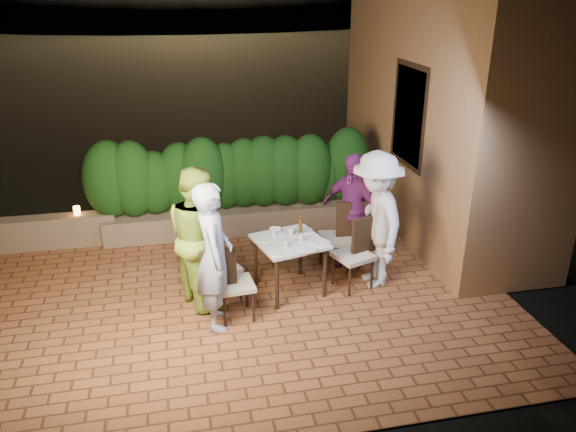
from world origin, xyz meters
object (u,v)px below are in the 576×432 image
object	(u,v)px
beer_bottle	(300,225)
bowl	(275,230)
dining_table	(290,266)
diner_purple	(352,211)
chair_left_front	(235,283)
diner_blue	(214,256)
parapet_lamp	(77,211)
chair_right_back	(338,237)
diner_green	(198,236)
chair_right_front	(353,254)
diner_white	(376,220)
chair_left_back	(222,267)

from	to	relation	value
beer_bottle	bowl	world-z (taller)	beer_bottle
dining_table	diner_purple	distance (m)	1.26
beer_bottle	chair_left_front	xyz separation A→B (m)	(-0.95, -0.61, -0.43)
bowl	diner_blue	world-z (taller)	diner_blue
parapet_lamp	chair_right_back	bearing A→B (deg)	-24.21
bowl	chair_right_back	xyz separation A→B (m)	(0.93, 0.15, -0.25)
diner_green	diner_purple	bearing A→B (deg)	-97.60
chair_right_front	diner_white	size ratio (longest dim) A/B	0.53
dining_table	diner_white	bearing A→B (deg)	-1.18
diner_blue	parapet_lamp	size ratio (longest dim) A/B	12.98
chair_left_front	diner_green	distance (m)	0.76
chair_right_back	parapet_lamp	distance (m)	4.08
diner_green	parapet_lamp	bearing A→B (deg)	18.25
dining_table	diner_green	distance (m)	1.28
dining_table	beer_bottle	size ratio (longest dim) A/B	2.81
chair_left_front	parapet_lamp	xyz separation A→B (m)	(-2.15, 2.61, 0.10)
chair_left_back	parapet_lamp	size ratio (longest dim) A/B	6.24
dining_table	diner_purple	world-z (taller)	diner_purple
diner_purple	parapet_lamp	size ratio (longest dim) A/B	12.14
diner_blue	diner_white	distance (m)	2.26
diner_green	parapet_lamp	size ratio (longest dim) A/B	13.01
chair_right_back	chair_right_front	bearing A→B (deg)	100.76
beer_bottle	chair_right_back	xyz separation A→B (m)	(0.62, 0.32, -0.38)
bowl	chair_left_back	distance (m)	0.86
diner_white	diner_purple	world-z (taller)	diner_white
chair_left_back	chair_right_front	xyz separation A→B (m)	(1.74, -0.11, 0.06)
chair_right_back	diner_green	bearing A→B (deg)	16.74
chair_left_front	chair_right_front	bearing A→B (deg)	9.36
chair_left_back	diner_blue	xyz separation A→B (m)	(-0.14, -0.62, 0.47)
chair_left_front	chair_left_back	bearing A→B (deg)	96.67
dining_table	chair_right_front	size ratio (longest dim) A/B	0.84
diner_white	parapet_lamp	size ratio (longest dim) A/B	13.38
diner_green	dining_table	bearing A→B (deg)	-112.00
bowl	diner_blue	bearing A→B (deg)	-135.16
bowl	chair_right_back	size ratio (longest dim) A/B	0.16
chair_right_front	diner_green	bearing A→B (deg)	-21.56
bowl	diner_green	bearing A→B (deg)	-164.17
diner_white	dining_table	bearing A→B (deg)	-92.61
beer_bottle	diner_purple	world-z (taller)	diner_purple
bowl	diner_green	world-z (taller)	diner_green
diner_blue	chair_left_back	bearing A→B (deg)	-10.59
parapet_lamp	diner_purple	bearing A→B (deg)	-21.73
dining_table	parapet_lamp	xyz separation A→B (m)	(-2.93, 2.13, 0.20)
bowl	parapet_lamp	bearing A→B (deg)	146.88
bowl	chair_left_front	xyz separation A→B (m)	(-0.65, -0.78, -0.30)
beer_bottle	dining_table	bearing A→B (deg)	-142.97
bowl	diner_green	distance (m)	1.08
diner_green	parapet_lamp	xyz separation A→B (m)	(-1.76, 2.12, -0.34)
chair_left_back	diner_green	xyz separation A→B (m)	(-0.28, -0.03, 0.47)
diner_white	beer_bottle	bearing A→B (deg)	-100.40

